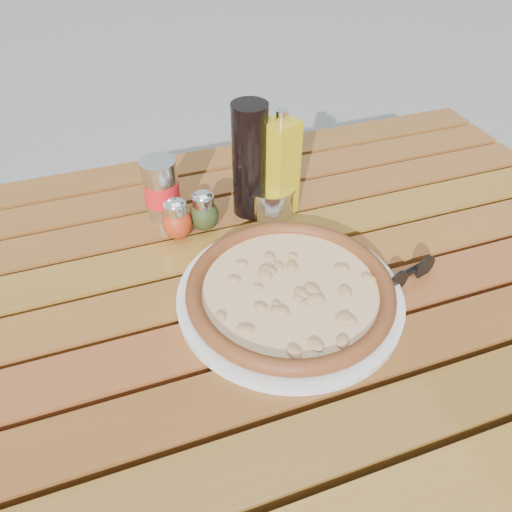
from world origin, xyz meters
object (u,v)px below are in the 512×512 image
object	(u,v)px
pepper_shaker	(177,219)
parmesan_tin	(271,197)
table	(260,307)
soda_can	(161,190)
plate	(290,296)
sunglasses	(410,275)
pizza	(290,289)
dark_bottle	(250,161)
olive_oil_cruet	(280,168)
oregano_shaker	(204,211)

from	to	relation	value
pepper_shaker	parmesan_tin	world-z (taller)	pepper_shaker
table	soda_can	world-z (taller)	soda_can
table	plate	distance (m)	0.11
sunglasses	plate	bearing A→B (deg)	157.38
pizza	dark_bottle	size ratio (longest dim) A/B	1.67
olive_oil_cruet	sunglasses	bearing A→B (deg)	-62.95
plate	olive_oil_cruet	size ratio (longest dim) A/B	1.71
soda_can	sunglasses	bearing A→B (deg)	-42.72
soda_can	olive_oil_cruet	world-z (taller)	olive_oil_cruet
plate	sunglasses	distance (m)	0.20
plate	pizza	world-z (taller)	pizza
dark_bottle	parmesan_tin	xyz separation A→B (m)	(0.04, -0.01, -0.08)
pepper_shaker	parmesan_tin	xyz separation A→B (m)	(0.19, 0.02, -0.01)
pizza	pepper_shaker	world-z (taller)	pepper_shaker
dark_bottle	oregano_shaker	bearing A→B (deg)	-165.57
oregano_shaker	olive_oil_cruet	size ratio (longest dim) A/B	0.39
oregano_shaker	parmesan_tin	xyz separation A→B (m)	(0.14, 0.01, -0.01)
dark_bottle	olive_oil_cruet	bearing A→B (deg)	-22.08
table	soda_can	xyz separation A→B (m)	(-0.12, 0.23, 0.13)
dark_bottle	soda_can	world-z (taller)	dark_bottle
oregano_shaker	parmesan_tin	size ratio (longest dim) A/B	0.66
pizza	dark_bottle	world-z (taller)	dark_bottle
sunglasses	parmesan_tin	bearing A→B (deg)	103.99
pizza	pepper_shaker	size ratio (longest dim) A/B	4.49
dark_bottle	plate	bearing A→B (deg)	-94.47
table	sunglasses	xyz separation A→B (m)	(0.23, -0.09, 0.09)
olive_oil_cruet	parmesan_tin	world-z (taller)	olive_oil_cruet
pizza	table	bearing A→B (deg)	112.87
pizza	dark_bottle	xyz separation A→B (m)	(0.02, 0.25, 0.09)
pizza	pepper_shaker	xyz separation A→B (m)	(-0.13, 0.22, 0.02)
table	pepper_shaker	distance (m)	0.22
plate	oregano_shaker	size ratio (longest dim) A/B	4.39
plate	pizza	xyz separation A→B (m)	(0.00, 0.00, 0.02)
pepper_shaker	oregano_shaker	distance (m)	0.05
sunglasses	table	bearing A→B (deg)	143.25
plate	pepper_shaker	size ratio (longest dim) A/B	4.39
parmesan_tin	dark_bottle	bearing A→B (deg)	159.31
parmesan_tin	sunglasses	size ratio (longest dim) A/B	1.14
oregano_shaker	plate	bearing A→B (deg)	-70.61
pepper_shaker	dark_bottle	bearing A→B (deg)	12.19
dark_bottle	sunglasses	xyz separation A→B (m)	(0.18, -0.28, -0.09)
pizza	soda_can	xyz separation A→B (m)	(-0.14, 0.29, 0.04)
olive_oil_cruet	parmesan_tin	size ratio (longest dim) A/B	1.68
oregano_shaker	olive_oil_cruet	world-z (taller)	olive_oil_cruet
pepper_shaker	sunglasses	bearing A→B (deg)	-36.40
plate	sunglasses	xyz separation A→B (m)	(0.20, -0.03, 0.01)
plate	parmesan_tin	distance (m)	0.24
oregano_shaker	pizza	bearing A→B (deg)	-70.61
plate	soda_can	world-z (taller)	soda_can
sunglasses	pepper_shaker	bearing A→B (deg)	128.83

